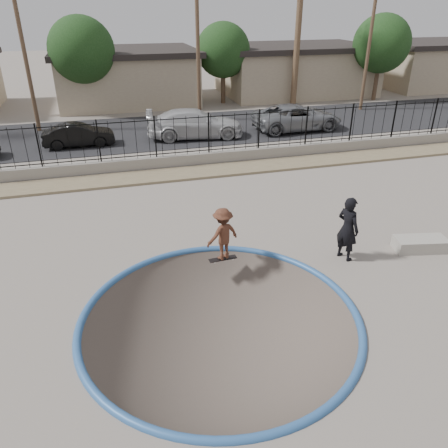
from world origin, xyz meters
TOP-DOWN VIEW (x-y plane):
  - ground at (0.00, 12.00)m, footprint 120.00×120.00m
  - bowl_pit at (0.00, -1.00)m, footprint 6.84×6.84m
  - coping_ring at (0.00, -1.00)m, footprint 7.04×7.04m
  - rock_strip at (0.00, 9.20)m, footprint 42.00×1.60m
  - retaining_wall at (0.00, 10.30)m, footprint 42.00×0.45m
  - fence at (0.00, 10.30)m, footprint 40.00×0.04m
  - street at (0.00, 17.00)m, footprint 90.00×8.00m
  - house_center at (0.00, 26.50)m, footprint 10.60×8.60m
  - house_east at (14.00, 26.50)m, footprint 12.60×8.60m
  - house_east_far at (28.00, 26.50)m, footprint 11.60×8.60m
  - utility_pole_left at (-6.00, 19.00)m, footprint 1.70×0.24m
  - utility_pole_mid at (4.00, 19.00)m, footprint 1.70×0.24m
  - utility_pole_right at (16.00, 19.00)m, footprint 1.70×0.24m
  - street_tree_left at (-3.00, 23.00)m, footprint 4.32×4.32m
  - street_tree_mid at (7.00, 24.00)m, footprint 3.96×3.96m
  - street_tree_right at (19.00, 22.00)m, footprint 4.32×4.32m
  - skater at (0.79, 1.60)m, footprint 1.20×0.93m
  - skateboard at (0.79, 1.60)m, footprint 0.87×0.27m
  - videographer at (4.41, 0.77)m, footprint 0.72×0.86m
  - concrete_ledge at (6.97, 0.56)m, footprint 1.71×1.01m
  - car_b at (-3.56, 15.00)m, footprint 3.74×1.37m
  - car_c at (2.85, 15.00)m, footprint 5.66×2.77m
  - car_d at (9.16, 15.00)m, footprint 5.53×2.71m

SIDE VIEW (x-z plane):
  - ground at x=0.00m, z-range -2.20..0.00m
  - bowl_pit at x=0.00m, z-range -0.90..0.90m
  - coping_ring at x=0.00m, z-range -0.10..0.10m
  - street at x=0.00m, z-range 0.00..0.04m
  - rock_strip at x=0.00m, z-range 0.00..0.11m
  - skateboard at x=0.79m, z-range 0.02..0.10m
  - concrete_ledge at x=6.97m, z-range 0.00..0.40m
  - retaining_wall at x=0.00m, z-range 0.00..0.60m
  - car_b at x=-3.56m, z-range 0.04..1.26m
  - car_d at x=9.16m, z-range 0.04..1.55m
  - skater at x=0.79m, z-range 0.00..1.63m
  - car_c at x=2.85m, z-range 0.04..1.62m
  - videographer at x=4.41m, z-range 0.00..2.01m
  - fence at x=0.00m, z-range 0.60..2.40m
  - house_east at x=14.00m, z-range 0.02..3.92m
  - house_east_far at x=28.00m, z-range 0.02..3.92m
  - house_center at x=0.00m, z-range 0.02..3.92m
  - street_tree_mid at x=7.00m, z-range 0.92..6.75m
  - street_tree_left at x=-3.00m, z-range 1.01..7.37m
  - street_tree_right at x=19.00m, z-range 1.01..7.37m
  - utility_pole_left at x=-6.00m, z-range 0.20..9.20m
  - utility_pole_right at x=16.00m, z-range 0.20..9.20m
  - utility_pole_mid at x=4.00m, z-range 0.21..9.71m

